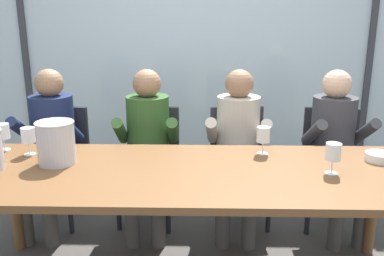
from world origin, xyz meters
The scene contains 20 objects.
ground centered at (0.00, 1.00, 0.00)m, with size 14.00×14.00×0.00m, color #4C4742.
window_glass_panel centered at (0.00, 2.10, 1.30)m, with size 7.82×0.03×2.60m, color silver.
window_mullion_left centered at (-1.76, 2.08, 1.30)m, with size 0.06×0.06×2.60m, color #38383D.
window_mullion_right centered at (1.76, 2.08, 1.30)m, with size 0.06×0.06×2.60m, color #38383D.
hillside_vineyard centered at (0.00, 5.89, 1.01)m, with size 13.82×2.40×2.03m, color #477A38.
dining_table centered at (0.00, 0.00, 0.67)m, with size 2.62×0.94×0.74m.
chair_near_curtain centered at (-1.07, 0.88, 0.51)m, with size 0.48×0.48×0.88m.
chair_left_of_center centered at (-0.34, 0.90, 0.51)m, with size 0.49×0.49×0.88m.
chair_center centered at (0.35, 0.90, 0.51)m, with size 0.48×0.48×0.88m.
chair_right_of_center centered at (1.07, 0.88, 0.51)m, with size 0.48×0.48×0.88m.
person_navy_polo centered at (-1.07, 0.74, 0.69)m, with size 0.48×0.62×1.20m.
person_olive_shirt centered at (-0.34, 0.74, 0.69)m, with size 0.47×0.62×1.20m.
person_beige_jumper centered at (0.33, 0.74, 0.69)m, with size 0.48×0.63×1.20m.
person_charcoal_jacket centered at (1.05, 0.74, 0.69)m, with size 0.49×0.63×1.20m.
ice_bucket_secondary centered at (-0.79, 0.10, 0.87)m, with size 0.22×0.22×0.25m.
tasting_bowl centered at (1.12, 0.18, 0.76)m, with size 0.16×0.16×0.05m, color silver.
wine_glass_by_left_taster centered at (0.44, 0.30, 0.86)m, with size 0.08×0.08×0.17m.
wine_glass_near_bucket centered at (-1.21, 0.33, 0.86)m, with size 0.08×0.08×0.17m.
wine_glass_center_pour centered at (0.78, -0.03, 0.86)m, with size 0.08×0.08×0.17m.
wine_glass_spare_empty centered at (-1.01, 0.25, 0.86)m, with size 0.08×0.08×0.17m.
Camera 1 is at (0.06, -2.16, 1.58)m, focal length 38.43 mm.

